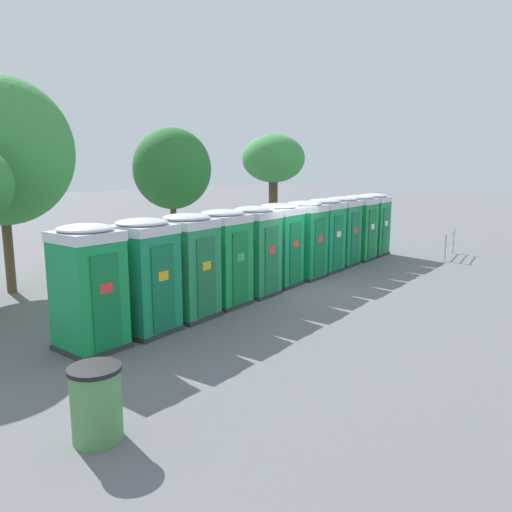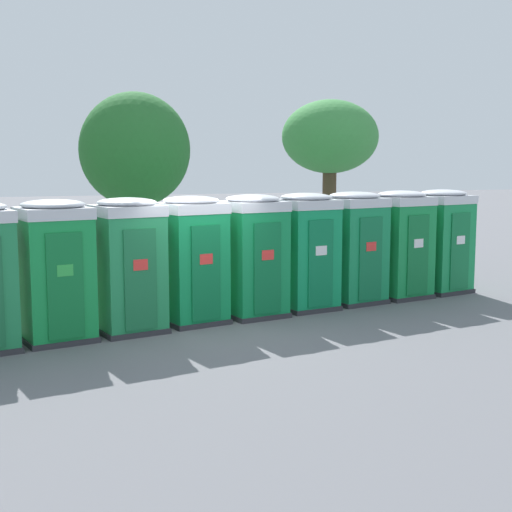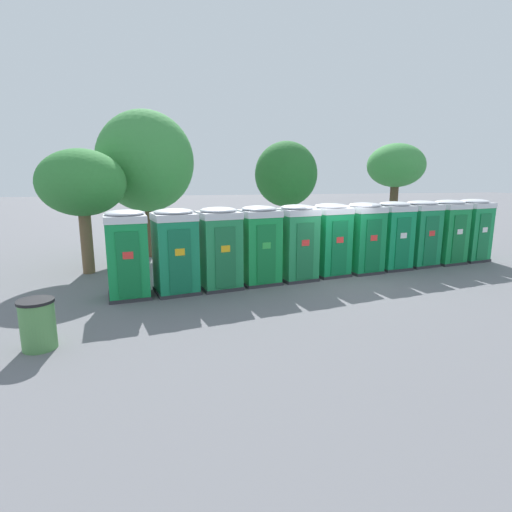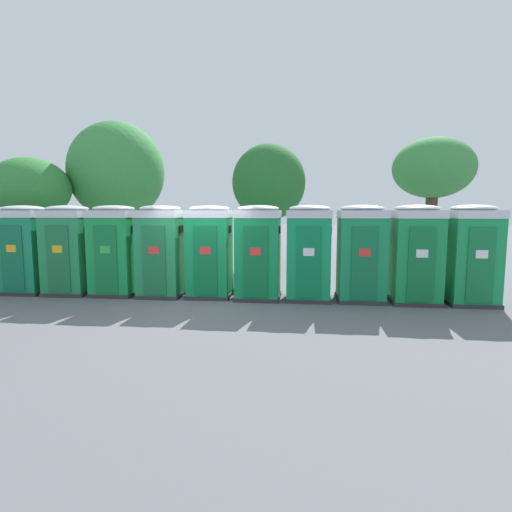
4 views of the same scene
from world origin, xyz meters
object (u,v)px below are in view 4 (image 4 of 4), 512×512
Objects in this scene: portapotty_7 at (309,252)px; street_tree_0 at (269,183)px; portapotty_5 at (210,251)px; portapotty_8 at (361,253)px; portapotty_1 at (25,249)px; street_tree_3 at (117,172)px; portapotty_6 at (258,252)px; portapotty_2 at (69,249)px; portapotty_4 at (161,251)px; street_tree_2 at (30,189)px; portapotty_3 at (115,250)px; portapotty_10 at (471,254)px; portapotty_9 at (415,254)px; street_tree_1 at (433,170)px.

portapotty_7 is 0.50× the size of street_tree_0.
portapotty_5 and portapotty_8 have the same top height.
street_tree_3 reaches higher than portapotty_1.
portapotty_1 is 1.00× the size of portapotty_6.
portapotty_2 is 1.00× the size of portapotty_4.
portapotty_8 is 0.58× the size of street_tree_2.
portapotty_1 and portapotty_6 have the same top height.
portapotty_4 is 6.71m from street_tree_0.
portapotty_2 is 1.00× the size of portapotty_8.
portapotty_2 is 1.00× the size of portapotty_3.
portapotty_9 is at bearing -168.58° from portapotty_10.
street_tree_0 is (5.34, 6.99, 2.25)m from portapotty_1.
portapotty_4 is (4.01, 0.81, 0.00)m from portapotty_1.
portapotty_3 and portapotty_9 have the same top height.
portapotty_6 is (5.35, 1.06, 0.00)m from portapotty_2.
portapotty_8 is at bearing 11.39° from portapotty_3.
portapotty_3 is (2.67, 0.57, 0.00)m from portapotty_1.
street_tree_2 is 0.72× the size of street_tree_3.
portapotty_9 is (10.71, 2.11, 0.00)m from portapotty_1.
portapotty_1 is 0.41× the size of street_tree_3.
portapotty_5 is 1.37m from portapotty_6.
street_tree_1 is 0.84× the size of street_tree_3.
portapotty_6 is at bearing -167.31° from portapotty_7.
portapotty_10 is at bearing 10.93° from portapotty_3.
portapotty_9 is at bearing -98.89° from street_tree_1.
portapotty_2 is 9.55m from portapotty_9.
portapotty_6 is at bearing -127.09° from street_tree_1.
portapotty_3 is 0.41× the size of street_tree_3.
portapotty_3 is at bearing -168.83° from portapotty_7.
portapotty_6 is at bearing -76.60° from street_tree_0.
portapotty_1 is at bearing -168.55° from portapotty_7.
street_tree_3 reaches higher than portapotty_6.
street_tree_2 reaches higher than portapotty_8.
portapotty_9 is at bearing 10.84° from portapotty_3.
portapotty_4 is (1.34, 0.24, 0.00)m from portapotty_3.
portapotty_8 is at bearing 12.28° from portapotty_7.
portapotty_4 is 7.64m from street_tree_3.
portapotty_10 is 0.58× the size of street_tree_2.
portapotty_6 is 0.49× the size of street_tree_1.
portapotty_8 is 12.67m from street_tree_2.
portapotty_9 is at bearing 11.03° from portapotty_6.
street_tree_0 is at bearing 10.67° from street_tree_3.
portapotty_6 is 10.15m from street_tree_2.
portapotty_2 is 4.09m from portapotty_5.
portapotty_4 is at bearing -18.27° from street_tree_2.
portapotty_5 is at bearing -169.21° from portapotty_8.
portapotty_1 is 5.46m from portapotty_5.
portapotty_4 is at bearing 10.10° from portapotty_3.
portapotty_3 and portapotty_10 have the same top height.
street_tree_2 is at bearing -155.64° from street_tree_0.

